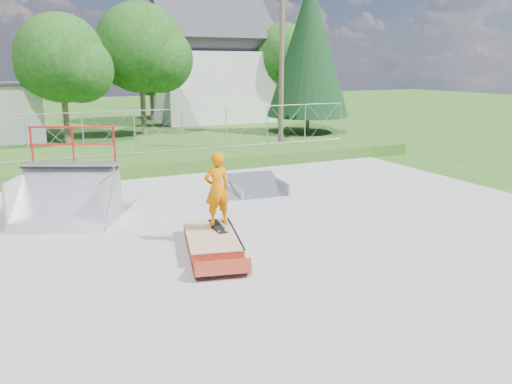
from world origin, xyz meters
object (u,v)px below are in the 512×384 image
quarter_pipe (62,178)px  grind_box (212,241)px  flat_bank_ramp (257,186)px  skater (217,192)px

quarter_pipe → grind_box: bearing=-25.6°
grind_box → quarter_pipe: size_ratio=1.03×
quarter_pipe → flat_bank_ramp: bearing=32.0°
grind_box → skater: size_ratio=1.49×
grind_box → flat_bank_ramp: flat_bank_ramp is taller
quarter_pipe → skater: quarter_pipe is taller
grind_box → skater: bearing=62.2°
flat_bank_ramp → skater: bearing=-122.2°
grind_box → flat_bank_ramp: size_ratio=1.44×
skater → quarter_pipe: bearing=-49.8°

